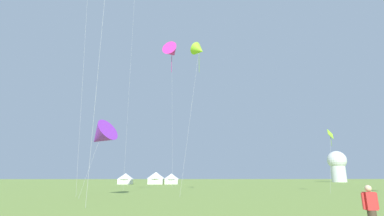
% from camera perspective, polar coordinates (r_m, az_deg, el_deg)
% --- Properties ---
extents(kite_lime_delta, '(3.47, 2.75, 18.15)m').
position_cam_1_polar(kite_lime_delta, '(33.84, 1.48, 12.16)').
color(kite_lime_delta, '#99DB2D').
rests_on(kite_lime_delta, ground).
extents(kite_magenta_delta, '(3.97, 4.04, 27.82)m').
position_cam_1_polar(kite_magenta_delta, '(54.74, -4.29, 11.83)').
color(kite_magenta_delta, '#E02DA3').
rests_on(kite_magenta_delta, ground).
extents(kite_purple_delta, '(4.16, 3.89, 7.88)m').
position_cam_1_polar(kite_purple_delta, '(30.11, -18.77, -5.62)').
color(kite_purple_delta, purple).
rests_on(kite_purple_delta, ground).
extents(kite_lime_diamond, '(2.16, 1.59, 8.27)m').
position_cam_1_polar(kite_lime_diamond, '(41.00, 27.27, -5.18)').
color(kite_lime_diamond, '#99DB2D').
rests_on(kite_lime_diamond, ground).
extents(person_spectator, '(0.57, 0.28, 1.73)m').
position_cam_1_polar(person_spectator, '(11.65, 33.79, -17.81)').
color(person_spectator, '#473828').
rests_on(person_spectator, ground).
extents(festival_tent_right, '(4.29, 4.29, 2.79)m').
position_cam_1_polar(festival_tent_right, '(75.06, -13.90, -14.22)').
color(festival_tent_right, white).
rests_on(festival_tent_right, ground).
extents(festival_tent_left, '(4.80, 4.80, 3.12)m').
position_cam_1_polar(festival_tent_left, '(73.92, -7.67, -14.37)').
color(festival_tent_left, white).
rests_on(festival_tent_left, ground).
extents(festival_tent_center, '(4.19, 4.19, 2.72)m').
position_cam_1_polar(festival_tent_center, '(73.67, -4.39, -14.62)').
color(festival_tent_center, white).
rests_on(festival_tent_center, ground).
extents(observatory_dome, '(6.40, 6.40, 10.80)m').
position_cam_1_polar(observatory_dome, '(110.46, 28.44, -10.51)').
color(observatory_dome, white).
rests_on(observatory_dome, ground).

